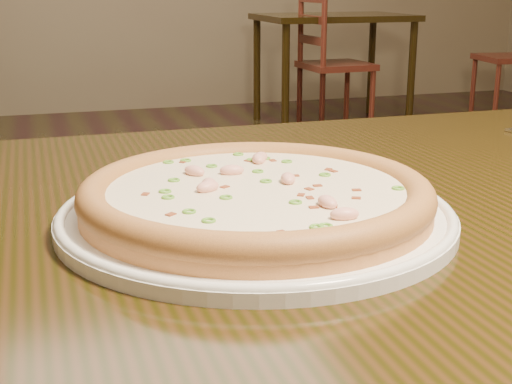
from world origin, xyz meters
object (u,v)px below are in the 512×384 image
object	(u,v)px
pizza	(256,195)
bg_table_right	(333,29)
hero_table	(347,284)
plate	(256,214)
chair_c	(328,65)

from	to	relation	value
pizza	bg_table_right	size ratio (longest dim) A/B	0.33
hero_table	pizza	size ratio (longest dim) A/B	3.67
hero_table	plate	bearing A→B (deg)	-157.38
pizza	bg_table_right	distance (m)	4.37
plate	pizza	bearing A→B (deg)	76.31
hero_table	chair_c	xyz separation A→B (m)	(1.57, 3.71, -0.21)
bg_table_right	chair_c	distance (m)	0.33
hero_table	plate	size ratio (longest dim) A/B	3.26
bg_table_right	plate	bearing A→B (deg)	-114.50
hero_table	pizza	distance (m)	0.18
hero_table	chair_c	size ratio (longest dim) A/B	1.26
pizza	bg_table_right	world-z (taller)	pizza
hero_table	pizza	xyz separation A→B (m)	(-0.12, -0.05, 0.13)
hero_table	bg_table_right	xyz separation A→B (m)	(1.69, 3.92, 0.00)
pizza	plate	bearing A→B (deg)	-103.69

